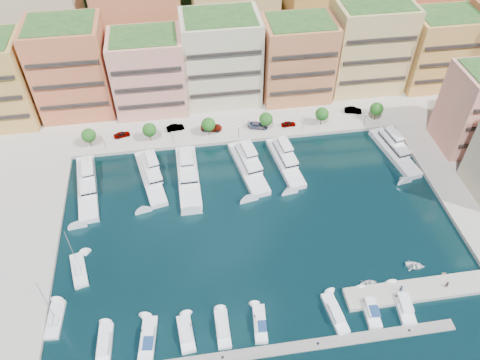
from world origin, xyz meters
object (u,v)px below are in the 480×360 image
(tree_0, at_px, (89,135))
(cruiser_1, at_px, (148,340))
(yacht_6, at_px, (394,149))
(tender_3, at_px, (444,274))
(tree_2, at_px, (208,124))
(tender_0, at_px, (369,284))
(lamppost_4, at_px, (365,118))
(car_4, at_px, (288,124))
(yacht_0, at_px, (87,184))
(cruiser_4, at_px, (260,324))
(lamppost_0, at_px, (104,142))
(tree_3, at_px, (266,119))
(person_1, at_px, (447,284))
(lamppost_1, at_px, (172,136))
(cruiser_6, at_px, (335,314))
(yacht_2, at_px, (188,173))
(yacht_1, at_px, (150,175))
(cruiser_3, at_px, (223,329))
(sailboat_1, at_px, (79,271))
(car_5, at_px, (353,110))
(cruiser_8, at_px, (403,304))
(person_0, at_px, (401,289))
(lamppost_3, at_px, (303,124))
(car_3, at_px, (258,125))
(car_0, at_px, (122,134))
(yacht_3, at_px, (248,165))
(tree_4, at_px, (322,114))
(car_1, at_px, (175,128))
(sailboat_0, at_px, (55,320))
(lamppost_2, at_px, (239,130))
(tender_2, at_px, (415,266))
(cruiser_2, at_px, (186,334))
(tree_1, at_px, (149,130))
(cruiser_7, at_px, (370,309))
(car_2, at_px, (211,127))
(cruiser_0, at_px, (105,346))
(tree_5, at_px, (377,109))

(tree_0, bearing_deg, cruiser_1, -75.97)
(yacht_6, height_order, tender_3, yacht_6)
(tree_2, distance_m, tender_0, 59.62)
(lamppost_4, relative_size, car_4, 1.02)
(yacht_0, height_order, cruiser_4, yacht_0)
(tree_0, relative_size, lamppost_0, 1.35)
(tree_3, bearing_deg, person_1, -64.23)
(lamppost_1, relative_size, cruiser_6, 0.45)
(tree_3, xyz_separation_m, yacht_2, (-22.88, -14.64, -3.53))
(yacht_1, height_order, cruiser_3, yacht_1)
(sailboat_1, xyz_separation_m, car_5, (74.77, 44.44, 1.51))
(cruiser_8, bearing_deg, person_0, 82.40)
(tree_3, height_order, lamppost_3, tree_3)
(car_3, bearing_deg, car_0, 105.01)
(lamppost_3, distance_m, tender_0, 50.35)
(cruiser_6, distance_m, cruiser_8, 14.01)
(yacht_3, bearing_deg, cruiser_8, -61.32)
(tree_4, xyz_separation_m, lamppost_0, (-60.00, -2.30, -0.92))
(tender_0, bearing_deg, car_1, 24.95)
(lamppost_4, relative_size, sailboat_0, 0.32)
(cruiser_4, bearing_deg, lamppost_2, 85.85)
(tree_2, height_order, tender_2, tree_2)
(lamppost_4, height_order, yacht_1, yacht_1)
(tree_0, height_order, tree_2, same)
(car_1, bearing_deg, tree_0, 89.47)
(cruiser_6, xyz_separation_m, sailboat_1, (-50.77, 17.86, -0.23))
(cruiser_2, height_order, car_1, car_1)
(cruiser_8, xyz_separation_m, sailboat_0, (-68.30, 6.79, -0.23))
(lamppost_1, distance_m, sailboat_0, 55.28)
(tree_1, relative_size, cruiser_1, 0.60)
(tender_2, bearing_deg, tender_0, 123.22)
(tender_3, xyz_separation_m, car_0, (-68.26, 55.46, 1.37))
(tree_1, bearing_deg, cruiser_2, -84.40)
(tree_0, bearing_deg, cruiser_3, -63.70)
(sailboat_1, xyz_separation_m, car_3, (45.79, 41.49, 1.52))
(yacht_0, bearing_deg, lamppost_3, 12.23)
(lamppost_3, relative_size, yacht_0, 0.18)
(yacht_0, distance_m, cruiser_4, 56.23)
(cruiser_7, xyz_separation_m, car_2, (-25.16, 60.49, 1.26))
(cruiser_1, bearing_deg, car_5, 45.88)
(yacht_6, relative_size, car_3, 3.56)
(yacht_6, bearing_deg, cruiser_8, -109.24)
(tree_1, distance_m, sailboat_0, 55.01)
(sailboat_0, relative_size, car_5, 2.63)
(tree_0, bearing_deg, cruiser_0, -83.61)
(tree_5, distance_m, cruiser_4, 73.03)
(tree_0, xyz_separation_m, cruiser_3, (28.71, -58.09, -4.20))
(car_1, bearing_deg, tree_5, -103.52)
(cruiser_4, bearing_deg, tree_2, 93.89)
(lamppost_2, xyz_separation_m, tender_0, (19.91, -50.20, -3.45))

